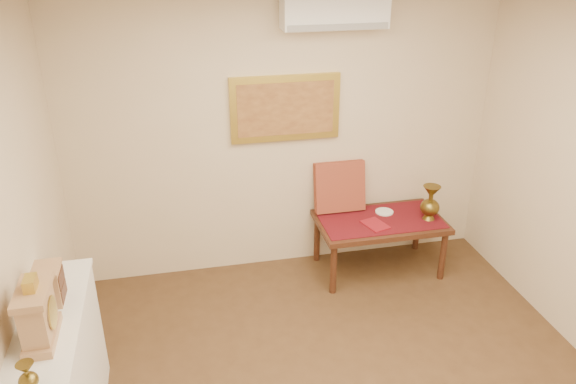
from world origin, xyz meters
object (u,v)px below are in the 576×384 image
object	(u,v)px
wooden_chest	(49,284)
low_table	(380,226)
mantel_clock	(38,314)
brass_urn_tall	(431,199)

from	to	relation	value
wooden_chest	low_table	bearing A→B (deg)	26.57
mantel_clock	wooden_chest	distance (m)	0.37
wooden_chest	mantel_clock	bearing A→B (deg)	-88.90
low_table	brass_urn_tall	bearing A→B (deg)	-11.55
brass_urn_tall	low_table	distance (m)	0.54
mantel_clock	wooden_chest	xyz separation A→B (m)	(-0.01, 0.37, -0.05)
brass_urn_tall	wooden_chest	bearing A→B (deg)	-158.26
brass_urn_tall	low_table	size ratio (longest dim) A/B	0.35
mantel_clock	brass_urn_tall	bearing A→B (deg)	27.39
mantel_clock	low_table	world-z (taller)	mantel_clock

